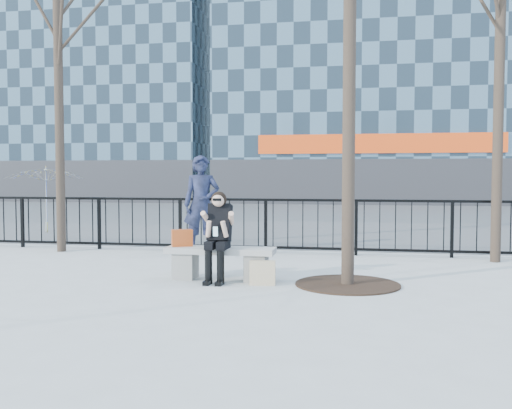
# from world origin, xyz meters

# --- Properties ---
(ground) EXTENTS (120.00, 120.00, 0.00)m
(ground) POSITION_xyz_m (0.00, 0.00, 0.00)
(ground) COLOR #A1A19C
(ground) RESTS_ON ground
(street_surface) EXTENTS (60.00, 23.00, 0.01)m
(street_surface) POSITION_xyz_m (0.00, 15.00, 0.00)
(street_surface) COLOR #474747
(street_surface) RESTS_ON ground
(railing) EXTENTS (14.00, 0.06, 1.10)m
(railing) POSITION_xyz_m (0.00, 3.00, 0.55)
(railing) COLOR black
(railing) RESTS_ON ground
(building_left) EXTENTS (16.20, 10.20, 22.60)m
(building_left) POSITION_xyz_m (-15.00, 27.00, 11.30)
(building_left) COLOR slate
(building_left) RESTS_ON ground
(tree_left) EXTENTS (2.80, 2.80, 6.50)m
(tree_left) POSITION_xyz_m (-4.00, 2.50, 4.86)
(tree_left) COLOR black
(tree_left) RESTS_ON ground
(tree_grate) EXTENTS (1.50, 1.50, 0.02)m
(tree_grate) POSITION_xyz_m (1.90, -0.10, 0.01)
(tree_grate) COLOR black
(tree_grate) RESTS_ON ground
(bench_main) EXTENTS (1.65, 0.46, 0.49)m
(bench_main) POSITION_xyz_m (0.00, 0.00, 0.30)
(bench_main) COLOR slate
(bench_main) RESTS_ON ground
(seated_woman) EXTENTS (0.50, 0.64, 1.34)m
(seated_woman) POSITION_xyz_m (0.00, -0.16, 0.67)
(seated_woman) COLOR black
(seated_woman) RESTS_ON ground
(handbag) EXTENTS (0.35, 0.26, 0.26)m
(handbag) POSITION_xyz_m (-0.61, 0.02, 0.62)
(handbag) COLOR #B94516
(handbag) RESTS_ON bench_main
(shopping_bag) EXTENTS (0.38, 0.17, 0.35)m
(shopping_bag) POSITION_xyz_m (0.70, -0.30, 0.17)
(shopping_bag) COLOR beige
(shopping_bag) RESTS_ON ground
(standing_man) EXTENTS (0.82, 0.65, 1.98)m
(standing_man) POSITION_xyz_m (-1.08, 2.80, 0.99)
(standing_man) COLOR black
(standing_man) RESTS_ON ground
(vendor_umbrella) EXTENTS (2.36, 2.39, 1.83)m
(vendor_umbrella) POSITION_xyz_m (-6.36, 5.88, 0.92)
(vendor_umbrella) COLOR yellow
(vendor_umbrella) RESTS_ON ground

